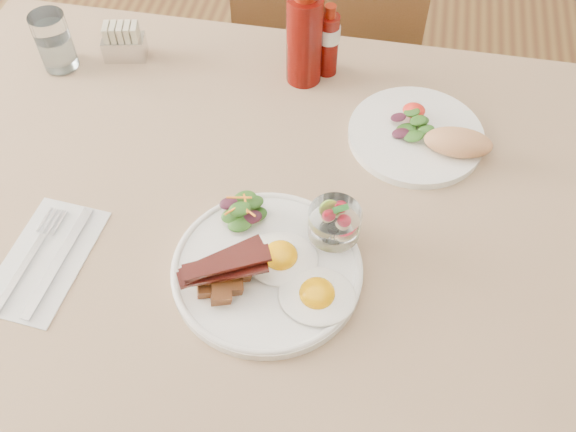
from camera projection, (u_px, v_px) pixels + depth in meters
name	position (u px, v px, depth m)	size (l,w,h in m)	color
table	(277.00, 234.00, 1.10)	(1.33, 0.88, 0.75)	brown
chair_far	(330.00, 54.00, 1.60)	(0.42, 0.42, 0.93)	brown
main_plate	(267.00, 270.00, 0.94)	(0.28, 0.28, 0.02)	white
fried_eggs	(298.00, 275.00, 0.91)	(0.18, 0.16, 0.03)	white
bacon_potato_pile	(223.00, 274.00, 0.89)	(0.13, 0.09, 0.06)	brown
side_salad	(243.00, 212.00, 0.97)	(0.08, 0.07, 0.04)	#1B4412
fruit_cup	(334.00, 222.00, 0.93)	(0.08, 0.08, 0.08)	white
second_plate	(426.00, 136.00, 1.09)	(0.24, 0.23, 0.06)	white
ketchup_bottle	(304.00, 38.00, 1.13)	(0.08, 0.08, 0.19)	#520804
hot_sauce_bottle	(329.00, 41.00, 1.16)	(0.05, 0.05, 0.14)	#520804
sugar_caddy	(124.00, 43.00, 1.22)	(0.09, 0.06, 0.07)	silver
water_glass	(55.00, 45.00, 1.19)	(0.07, 0.07, 0.11)	white
napkin_cutlery	(46.00, 260.00, 0.96)	(0.13, 0.22, 0.01)	white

